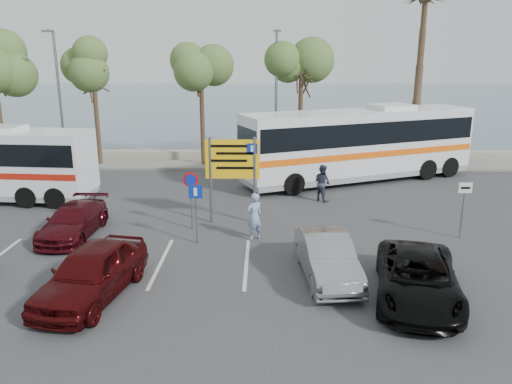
{
  "coord_description": "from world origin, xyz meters",
  "views": [
    {
      "loc": [
        2.26,
        -16.57,
        6.82
      ],
      "look_at": [
        1.96,
        3.0,
        1.38
      ],
      "focal_mm": 35.0,
      "sensor_mm": 36.0,
      "label": 1
    }
  ],
  "objects_px": {
    "street_lamp_left": "(59,92)",
    "car_silver_b": "(327,257)",
    "car_red": "(92,272)",
    "coach_bus_right": "(359,146)",
    "car_maroon": "(73,221)",
    "suv_black": "(418,278)",
    "pedestrian_near": "(254,216)",
    "street_lamp_right": "(276,93)",
    "direction_sign": "(233,166)",
    "pedestrian_far": "(322,183)"
  },
  "relations": [
    {
      "from": "pedestrian_near",
      "to": "car_maroon",
      "type": "bearing_deg",
      "value": -37.26
    },
    {
      "from": "direction_sign",
      "to": "pedestrian_near",
      "type": "bearing_deg",
      "value": -64.78
    },
    {
      "from": "street_lamp_left",
      "to": "car_red",
      "type": "height_order",
      "value": "street_lamp_left"
    },
    {
      "from": "direction_sign",
      "to": "car_red",
      "type": "height_order",
      "value": "direction_sign"
    },
    {
      "from": "coach_bus_right",
      "to": "street_lamp_left",
      "type": "bearing_deg",
      "value": 170.21
    },
    {
      "from": "coach_bus_right",
      "to": "pedestrian_near",
      "type": "relative_size",
      "value": 7.26
    },
    {
      "from": "car_maroon",
      "to": "suv_black",
      "type": "xyz_separation_m",
      "value": [
        11.72,
        -5.0,
        0.07
      ]
    },
    {
      "from": "street_lamp_left",
      "to": "coach_bus_right",
      "type": "bearing_deg",
      "value": -9.79
    },
    {
      "from": "direction_sign",
      "to": "pedestrian_far",
      "type": "distance_m",
      "value": 5.46
    },
    {
      "from": "street_lamp_left",
      "to": "car_silver_b",
      "type": "distance_m",
      "value": 21.51
    },
    {
      "from": "car_maroon",
      "to": "car_red",
      "type": "height_order",
      "value": "car_red"
    },
    {
      "from": "car_maroon",
      "to": "suv_black",
      "type": "height_order",
      "value": "suv_black"
    },
    {
      "from": "street_lamp_left",
      "to": "pedestrian_far",
      "type": "height_order",
      "value": "street_lamp_left"
    },
    {
      "from": "pedestrian_far",
      "to": "car_maroon",
      "type": "bearing_deg",
      "value": 75.97
    },
    {
      "from": "coach_bus_right",
      "to": "car_red",
      "type": "bearing_deg",
      "value": -125.96
    },
    {
      "from": "street_lamp_right",
      "to": "car_maroon",
      "type": "height_order",
      "value": "street_lamp_right"
    },
    {
      "from": "direction_sign",
      "to": "suv_black",
      "type": "xyz_separation_m",
      "value": [
        5.66,
        -6.7,
        -1.76
      ]
    },
    {
      "from": "car_silver_b",
      "to": "car_maroon",
      "type": "bearing_deg",
      "value": 153.32
    },
    {
      "from": "suv_black",
      "to": "pedestrian_near",
      "type": "relative_size",
      "value": 2.65
    },
    {
      "from": "street_lamp_left",
      "to": "car_maroon",
      "type": "xyz_separation_m",
      "value": [
        4.94,
        -12.02,
        -3.99
      ]
    },
    {
      "from": "car_maroon",
      "to": "car_red",
      "type": "relative_size",
      "value": 0.92
    },
    {
      "from": "street_lamp_left",
      "to": "car_red",
      "type": "distance_m",
      "value": 18.93
    },
    {
      "from": "street_lamp_left",
      "to": "car_maroon",
      "type": "height_order",
      "value": "street_lamp_left"
    },
    {
      "from": "pedestrian_far",
      "to": "car_silver_b",
      "type": "bearing_deg",
      "value": 134.31
    },
    {
      "from": "car_silver_b",
      "to": "pedestrian_near",
      "type": "relative_size",
      "value": 2.28
    },
    {
      "from": "suv_black",
      "to": "pedestrian_far",
      "type": "bearing_deg",
      "value": 111.43
    },
    {
      "from": "direction_sign",
      "to": "car_silver_b",
      "type": "height_order",
      "value": "direction_sign"
    },
    {
      "from": "street_lamp_left",
      "to": "direction_sign",
      "type": "xyz_separation_m",
      "value": [
        11.0,
        -10.32,
        -2.17
      ]
    },
    {
      "from": "pedestrian_near",
      "to": "coach_bus_right",
      "type": "bearing_deg",
      "value": -156.19
    },
    {
      "from": "street_lamp_right",
      "to": "pedestrian_far",
      "type": "relative_size",
      "value": 4.54
    },
    {
      "from": "direction_sign",
      "to": "pedestrian_near",
      "type": "xyz_separation_m",
      "value": [
        0.92,
        -1.96,
        -1.52
      ]
    },
    {
      "from": "pedestrian_far",
      "to": "car_red",
      "type": "bearing_deg",
      "value": 102.0
    },
    {
      "from": "car_red",
      "to": "street_lamp_right",
      "type": "bearing_deg",
      "value": 82.56
    },
    {
      "from": "car_maroon",
      "to": "suv_black",
      "type": "bearing_deg",
      "value": -21.15
    },
    {
      "from": "street_lamp_right",
      "to": "car_maroon",
      "type": "distance_m",
      "value": 15.01
    },
    {
      "from": "street_lamp_right",
      "to": "coach_bus_right",
      "type": "bearing_deg",
      "value": -33.86
    },
    {
      "from": "street_lamp_left",
      "to": "suv_black",
      "type": "distance_m",
      "value": 24.14
    },
    {
      "from": "direction_sign",
      "to": "suv_black",
      "type": "relative_size",
      "value": 0.74
    },
    {
      "from": "street_lamp_left",
      "to": "suv_black",
      "type": "relative_size",
      "value": 1.65
    },
    {
      "from": "street_lamp_right",
      "to": "suv_black",
      "type": "relative_size",
      "value": 1.65
    },
    {
      "from": "car_maroon",
      "to": "direction_sign",
      "type": "bearing_deg",
      "value": 17.61
    },
    {
      "from": "coach_bus_right",
      "to": "suv_black",
      "type": "relative_size",
      "value": 2.74
    },
    {
      "from": "pedestrian_near",
      "to": "direction_sign",
      "type": "bearing_deg",
      "value": -99.92
    },
    {
      "from": "direction_sign",
      "to": "car_maroon",
      "type": "relative_size",
      "value": 0.86
    },
    {
      "from": "pedestrian_far",
      "to": "direction_sign",
      "type": "bearing_deg",
      "value": 88.77
    },
    {
      "from": "direction_sign",
      "to": "car_maroon",
      "type": "xyz_separation_m",
      "value": [
        -6.06,
        -1.7,
        -1.83
      ]
    },
    {
      "from": "street_lamp_left",
      "to": "street_lamp_right",
      "type": "height_order",
      "value": "same"
    },
    {
      "from": "street_lamp_right",
      "to": "car_maroon",
      "type": "relative_size",
      "value": 1.92
    },
    {
      "from": "coach_bus_right",
      "to": "car_maroon",
      "type": "xyz_separation_m",
      "value": [
        -12.56,
        -9.0,
        -1.31
      ]
    },
    {
      "from": "suv_black",
      "to": "car_maroon",
      "type": "bearing_deg",
      "value": 169.29
    }
  ]
}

